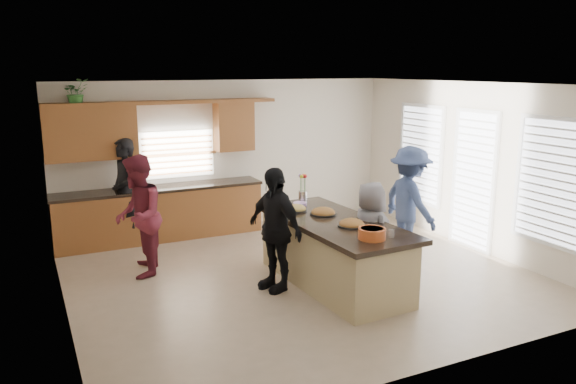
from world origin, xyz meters
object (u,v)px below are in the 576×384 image
woman_right_front (370,233)px  woman_left_front (275,229)px  woman_right_back (410,202)px  salad_bowl (372,233)px  woman_left_back (125,193)px  woman_left_mid (138,216)px  island (333,254)px

woman_right_front → woman_left_front: bearing=68.8°
woman_left_front → woman_right_back: woman_right_back is taller
woman_left_front → woman_right_front: bearing=57.0°
salad_bowl → woman_left_back: woman_left_back is taller
woman_left_front → woman_left_mid: bearing=-147.1°
woman_left_back → salad_bowl: bearing=15.7°
salad_bowl → woman_right_front: (0.52, 0.80, -0.29)m
woman_left_front → woman_left_back: bearing=-169.5°
woman_right_back → woman_right_front: bearing=121.3°
woman_left_back → woman_left_front: size_ratio=1.08×
woman_left_back → woman_right_back: 4.79m
woman_right_back → woman_right_front: (-1.24, -0.72, -0.17)m
salad_bowl → woman_left_front: 1.43m
woman_left_back → woman_left_front: bearing=13.7°
woman_left_mid → island: bearing=72.1°
woman_left_back → woman_right_front: woman_left_back is taller
woman_left_back → woman_left_front: woman_left_back is taller
salad_bowl → woman_right_back: woman_right_back is taller
woman_left_front → woman_right_front: woman_left_front is taller
island → woman_left_back: (-2.29, 3.15, 0.48)m
woman_right_front → island: bearing=67.4°
island → woman_right_front: bearing=-20.7°
island → woman_right_back: bearing=15.2°
salad_bowl → woman_left_front: size_ratio=0.20×
salad_bowl → woman_right_back: 2.33m
woman_left_front → woman_right_back: size_ratio=0.95×
woman_right_back → woman_left_mid: bearing=77.0°
island → salad_bowl: salad_bowl is taller
woman_right_back → salad_bowl: bearing=131.8°
salad_bowl → woman_left_mid: size_ratio=0.19×
salad_bowl → woman_left_back: size_ratio=0.18×
woman_left_mid → woman_left_front: bearing=65.0°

